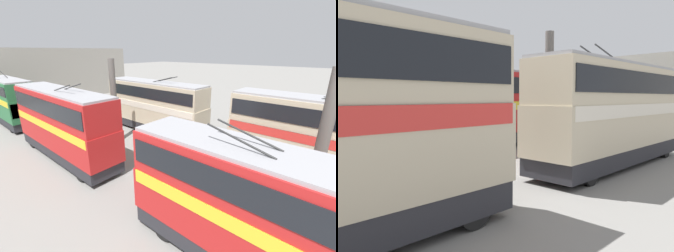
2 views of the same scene
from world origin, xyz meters
TOP-DOWN VIEW (x-y plane):
  - depot_back_wall at (38.65, 0.00)m, footprint 0.50×36.00m
  - support_column_near at (2.32, 0.00)m, footprint 0.91×0.91m
  - support_column_far at (17.16, 0.00)m, footprint 0.91×0.91m
  - bus_left_near at (3.22, -4.30)m, footprint 9.98×2.54m
  - bus_left_far at (16.65, -4.30)m, footprint 11.24×2.54m
  - bus_right_near at (2.68, 4.30)m, footprint 11.19×2.54m
  - bus_right_mid at (17.52, 4.30)m, footprint 10.91×2.54m
  - bus_right_far at (30.30, 4.30)m, footprint 9.35×2.54m
  - person_by_left_row at (3.70, -2.30)m, footprint 0.42×0.24m
  - person_by_right_row at (4.90, 1.84)m, footprint 0.35×0.47m
  - oil_drum at (1.92, 1.81)m, footprint 0.56×0.56m

SIDE VIEW (x-z plane):
  - oil_drum at x=1.92m, z-range 0.00..0.84m
  - person_by_right_row at x=4.90m, z-range 0.05..1.75m
  - person_by_left_row at x=3.70m, z-range 0.05..1.77m
  - bus_right_near at x=2.68m, z-range 0.02..5.44m
  - bus_left_far at x=16.65m, z-range 0.03..5.65m
  - bus_right_far at x=30.30m, z-range 0.04..5.66m
  - bus_right_mid at x=17.52m, z-range 0.04..5.86m
  - bus_left_near at x=3.22m, z-range 0.05..5.86m
  - support_column_near at x=2.32m, z-range -0.12..7.07m
  - support_column_far at x=17.16m, z-range -0.12..7.07m
  - depot_back_wall at x=38.65m, z-range 0.00..8.18m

